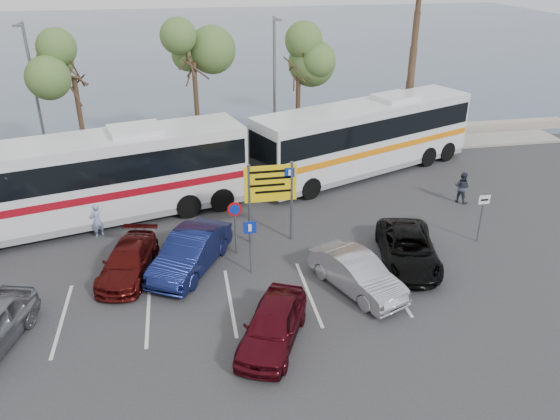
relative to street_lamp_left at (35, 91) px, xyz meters
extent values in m
plane|color=#2F2F32|center=(10.00, -13.52, -4.60)|extent=(120.00, 120.00, 0.00)
cube|color=gray|center=(10.00, 0.48, -4.52)|extent=(44.00, 2.40, 0.15)
cube|color=#A29482|center=(10.00, 2.48, -4.30)|extent=(48.00, 0.80, 0.60)
plane|color=#43556C|center=(10.00, 46.48, -4.59)|extent=(140.00, 140.00, 0.00)
cylinder|color=#382619|center=(2.00, 0.48, -1.93)|extent=(0.28, 0.28, 5.04)
cylinder|color=#382619|center=(8.50, 0.48, -1.65)|extent=(0.28, 0.28, 5.60)
cylinder|color=#382619|center=(14.50, 0.48, -1.86)|extent=(0.28, 0.28, 5.18)
cylinder|color=#382619|center=(21.50, 0.48, 0.55)|extent=(0.48, 0.48, 10.00)
cylinder|color=slate|center=(0.00, 0.08, -0.45)|extent=(0.16, 0.16, 8.00)
cylinder|color=slate|center=(0.00, -0.37, 3.50)|extent=(0.12, 0.90, 0.12)
cube|color=slate|center=(0.00, -0.87, 3.45)|extent=(0.45, 0.25, 0.12)
cylinder|color=slate|center=(13.00, 0.08, -0.45)|extent=(0.16, 0.16, 8.00)
cylinder|color=slate|center=(13.00, -0.37, 3.50)|extent=(0.12, 0.90, 0.12)
cube|color=slate|center=(13.00, -0.87, 3.45)|extent=(0.45, 0.25, 0.12)
cylinder|color=slate|center=(10.10, -10.32, -2.80)|extent=(0.12, 0.12, 3.60)
cylinder|color=slate|center=(11.90, -10.32, -2.80)|extent=(0.12, 0.12, 3.60)
cube|color=yellow|center=(11.00, -10.32, -1.90)|extent=(2.20, 0.06, 1.60)
cube|color=#0C2699|center=(11.80, -10.36, -1.45)|extent=(0.42, 0.01, 0.42)
cylinder|color=slate|center=(9.40, -11.12, -3.50)|extent=(0.07, 0.07, 2.20)
cylinder|color=#B20C0C|center=(9.40, -11.15, -2.55)|extent=(0.60, 0.03, 0.60)
cylinder|color=slate|center=(9.80, -12.72, -3.50)|extent=(0.07, 0.07, 2.20)
cube|color=#0C2699|center=(9.80, -12.74, -2.60)|extent=(0.50, 0.03, 0.50)
cylinder|color=slate|center=(19.80, -12.02, -3.50)|extent=(0.07, 0.07, 2.20)
cube|color=white|center=(19.80, -12.04, -2.60)|extent=(0.50, 0.03, 0.40)
cube|color=silver|center=(3.50, -7.02, -2.28)|extent=(14.06, 6.33, 3.38)
cube|color=black|center=(3.50, -7.02, -1.67)|extent=(13.80, 6.30, 1.20)
cube|color=maroon|center=(3.50, -7.02, -2.82)|extent=(13.93, 6.32, 0.34)
cube|color=gray|center=(3.50, -7.02, -3.97)|extent=(13.92, 6.27, 0.63)
cube|color=silver|center=(3.50, -7.02, -0.45)|extent=(2.69, 2.36, 0.28)
cube|color=silver|center=(17.50, -3.32, -2.35)|extent=(13.41, 7.76, 3.28)
cube|color=black|center=(17.50, -3.32, -1.76)|extent=(13.17, 7.69, 1.17)
cube|color=orange|center=(17.50, -3.32, -2.88)|extent=(13.29, 7.73, 0.33)
cube|color=gray|center=(17.50, -3.32, -3.99)|extent=(13.27, 7.68, 0.61)
cube|color=silver|center=(17.50, -3.32, -0.57)|extent=(2.74, 2.50, 0.27)
imported|color=#0F1646|center=(7.52, -12.02, -3.83)|extent=(3.65, 4.86, 1.53)
imported|color=#470C0B|center=(5.12, -12.02, -3.99)|extent=(2.55, 4.43, 1.21)
imported|color=#4A0A13|center=(9.92, -17.02, -3.91)|extent=(3.18, 4.34, 1.37)
imported|color=black|center=(16.09, -13.15, -3.94)|extent=(3.25, 5.10, 1.31)
imported|color=#949499|center=(13.50, -14.60, -3.91)|extent=(3.02, 4.44, 1.39)
imported|color=#8295BE|center=(3.60, -8.52, -3.82)|extent=(0.68, 0.64, 1.56)
imported|color=#2E3546|center=(21.00, -8.10, -3.80)|extent=(0.96, 0.99, 1.60)
camera|label=1|loc=(7.60, -30.86, 6.94)|focal=35.00mm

